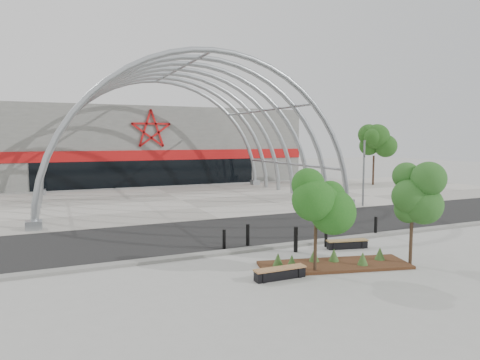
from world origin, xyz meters
The scene contains 18 objects.
ground centered at (0.00, 0.00, 0.00)m, with size 140.00×140.00×0.00m, color #9C9C96.
road centered at (0.00, 3.50, 0.01)m, with size 140.00×7.00×0.02m, color black.
forecourt centered at (0.00, 15.50, 0.02)m, with size 60.00×17.00×0.04m, color gray.
kerb centered at (0.00, -0.25, 0.06)m, with size 60.00×0.50×0.12m, color slate.
arena_building centered at (0.00, 33.45, 3.99)m, with size 34.00×15.24×8.00m.
vault_canopy centered at (0.00, 15.50, 0.02)m, with size 20.80×15.80×20.36m.
planting_bed centered at (0.50, -3.50, 0.14)m, with size 5.85×2.99×0.59m.
signal_pole centered at (10.86, 7.32, 2.43)m, with size 0.33×0.65×4.65m.
street_tree_0 centered at (-0.55, -3.93, 2.63)m, with size 1.60×1.60×3.65m.
street_tree_1 centered at (3.28, -4.56, 2.65)m, with size 1.56×1.56×3.69m.
bench_0 centered at (-2.00, -3.98, 0.19)m, with size 1.87×0.41×0.39m.
bench_1 centered at (2.65, -1.59, 0.19)m, with size 1.87×0.77×0.38m.
bollard_0 centered at (-2.30, 0.46, 0.43)m, with size 0.14×0.14×0.86m, color black.
bollard_1 centered at (-1.13, 0.55, 0.49)m, with size 0.16×0.16×0.98m, color black.
bollard_2 centered at (0.29, -1.20, 0.54)m, with size 0.17×0.17×1.08m, color black.
bollard_3 centered at (1.99, -0.95, 0.43)m, with size 0.14×0.14×0.86m, color black.
bollard_4 centered at (5.55, -0.06, 0.46)m, with size 0.15×0.15×0.92m, color black.
bg_tree_1 centered at (21.00, 18.00, 4.25)m, with size 2.70×2.70×5.91m.
Camera 1 is at (-8.93, -16.42, 4.78)m, focal length 32.00 mm.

